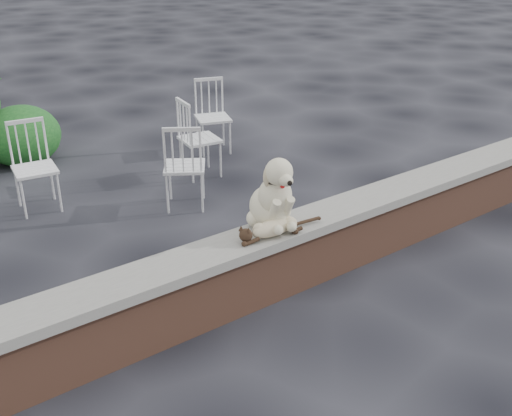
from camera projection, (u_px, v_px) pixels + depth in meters
ground at (336, 265)px, 5.50m from camera, size 60.00×60.00×0.00m
brick_wall at (337, 241)px, 5.40m from camera, size 6.00×0.30×0.50m
capstone at (339, 211)px, 5.27m from camera, size 6.20×0.40×0.08m
dog at (271, 190)px, 4.81m from camera, size 0.49×0.60×0.63m
cat at (274, 226)px, 4.76m from camera, size 0.92×0.36×0.15m
chair_c at (185, 165)px, 6.45m from camera, size 0.78×0.78×0.94m
chair_d at (213, 117)px, 8.01m from camera, size 0.71×0.71×0.94m
chair_e at (200, 138)px, 7.25m from camera, size 0.63×0.63×0.94m
chair_b at (35, 168)px, 6.37m from camera, size 0.63×0.63×0.94m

